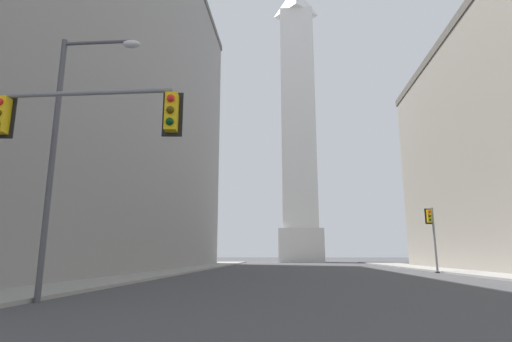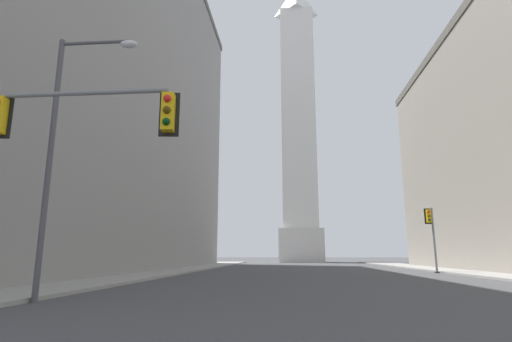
{
  "view_description": "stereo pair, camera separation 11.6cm",
  "coord_description": "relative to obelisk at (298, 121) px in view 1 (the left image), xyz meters",
  "views": [
    {
      "loc": [
        -2.08,
        -2.16,
        1.52
      ],
      "look_at": [
        -7.57,
        62.8,
        15.14
      ],
      "focal_mm": 28.0,
      "sensor_mm": 36.0,
      "label": 1
    },
    {
      "loc": [
        -1.97,
        -2.15,
        1.52
      ],
      "look_at": [
        -7.57,
        62.8,
        15.14
      ],
      "focal_mm": 28.0,
      "sensor_mm": 36.0,
      "label": 2
    }
  ],
  "objects": [
    {
      "name": "sidewalk_left",
      "position": [
        -12.85,
        -49.62,
        -28.67
      ],
      "size": [
        5.0,
        93.04,
        0.15
      ],
      "primitive_type": "cube",
      "color": "gray",
      "rests_on": "ground_plane"
    },
    {
      "name": "building_left",
      "position": [
        -28.6,
        -43.42,
        -9.7
      ],
      "size": [
        29.9,
        56.92,
        38.07
      ],
      "color": "gray",
      "rests_on": "ground_plane"
    },
    {
      "name": "traffic_light_near_left",
      "position": [
        -8.84,
        -69.27,
        -23.97
      ],
      "size": [
        5.85,
        0.52,
        6.22
      ],
      "color": "slate",
      "rests_on": "ground_plane"
    },
    {
      "name": "obelisk",
      "position": [
        0.0,
        0.0,
        0.0
      ],
      "size": [
        8.54,
        8.54,
        60.49
      ],
      "color": "silver",
      "rests_on": "ground_plane"
    },
    {
      "name": "sidewalk_right",
      "position": [
        12.85,
        -49.62,
        -28.67
      ],
      "size": [
        5.0,
        93.04,
        0.15
      ],
      "primitive_type": "cube",
      "color": "gray",
      "rests_on": "ground_plane"
    },
    {
      "name": "traffic_light_mid_right",
      "position": [
        9.87,
        -44.64,
        -25.18
      ],
      "size": [
        0.78,
        0.5,
        5.4
      ],
      "color": "slate",
      "rests_on": "ground_plane"
    },
    {
      "name": "street_lamp",
      "position": [
        -9.79,
        -66.97,
        -23.16
      ],
      "size": [
        2.96,
        0.36,
        9.23
      ],
      "color": "#4C4C51",
      "rests_on": "ground_plane"
    }
  ]
}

